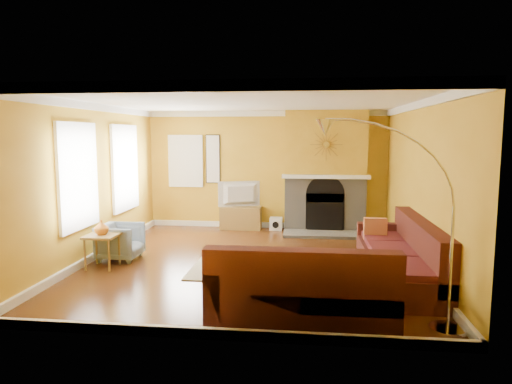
# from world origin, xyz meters

# --- Properties ---
(floor) EXTENTS (5.50, 6.00, 0.02)m
(floor) POSITION_xyz_m (0.00, 0.00, -0.01)
(floor) COLOR #5F3214
(floor) RESTS_ON ground
(ceiling) EXTENTS (5.50, 6.00, 0.02)m
(ceiling) POSITION_xyz_m (0.00, 0.00, 2.71)
(ceiling) COLOR white
(ceiling) RESTS_ON ground
(wall_back) EXTENTS (5.50, 0.02, 2.70)m
(wall_back) POSITION_xyz_m (0.00, 3.01, 1.35)
(wall_back) COLOR gold
(wall_back) RESTS_ON ground
(wall_front) EXTENTS (5.50, 0.02, 2.70)m
(wall_front) POSITION_xyz_m (0.00, -3.01, 1.35)
(wall_front) COLOR gold
(wall_front) RESTS_ON ground
(wall_left) EXTENTS (0.02, 6.00, 2.70)m
(wall_left) POSITION_xyz_m (-2.76, 0.00, 1.35)
(wall_left) COLOR gold
(wall_left) RESTS_ON ground
(wall_right) EXTENTS (0.02, 6.00, 2.70)m
(wall_right) POSITION_xyz_m (2.76, 0.00, 1.35)
(wall_right) COLOR gold
(wall_right) RESTS_ON ground
(baseboard) EXTENTS (5.50, 6.00, 0.12)m
(baseboard) POSITION_xyz_m (0.00, 0.00, 0.06)
(baseboard) COLOR white
(baseboard) RESTS_ON floor
(crown_molding) EXTENTS (5.50, 6.00, 0.12)m
(crown_molding) POSITION_xyz_m (0.00, 0.00, 2.64)
(crown_molding) COLOR white
(crown_molding) RESTS_ON ceiling
(window_left_near) EXTENTS (0.06, 1.22, 1.72)m
(window_left_near) POSITION_xyz_m (-2.72, 1.30, 1.50)
(window_left_near) COLOR white
(window_left_near) RESTS_ON wall_left
(window_left_far) EXTENTS (0.06, 1.22, 1.72)m
(window_left_far) POSITION_xyz_m (-2.72, -0.60, 1.50)
(window_left_far) COLOR white
(window_left_far) RESTS_ON wall_left
(window_back) EXTENTS (0.82, 0.06, 1.22)m
(window_back) POSITION_xyz_m (-1.90, 2.96, 1.55)
(window_back) COLOR white
(window_back) RESTS_ON wall_back
(wall_art) EXTENTS (0.34, 0.04, 1.14)m
(wall_art) POSITION_xyz_m (-1.25, 2.97, 1.60)
(wall_art) COLOR white
(wall_art) RESTS_ON wall_back
(fireplace) EXTENTS (1.80, 0.40, 2.70)m
(fireplace) POSITION_xyz_m (1.35, 2.80, 1.35)
(fireplace) COLOR gray
(fireplace) RESTS_ON floor
(mantel) EXTENTS (1.92, 0.22, 0.08)m
(mantel) POSITION_xyz_m (1.35, 2.56, 1.25)
(mantel) COLOR white
(mantel) RESTS_ON fireplace
(hearth) EXTENTS (1.80, 0.70, 0.06)m
(hearth) POSITION_xyz_m (1.35, 2.25, 0.03)
(hearth) COLOR gray
(hearth) RESTS_ON floor
(sunburst) EXTENTS (0.70, 0.04, 0.70)m
(sunburst) POSITION_xyz_m (1.35, 2.57, 1.95)
(sunburst) COLOR olive
(sunburst) RESTS_ON fireplace
(rug) EXTENTS (2.40, 1.80, 0.02)m
(rug) POSITION_xyz_m (0.30, -0.20, 0.01)
(rug) COLOR beige
(rug) RESTS_ON floor
(sectional_sofa) EXTENTS (2.95, 3.41, 0.90)m
(sectional_sofa) POSITION_xyz_m (1.27, -0.99, 0.45)
(sectional_sofa) COLOR #4F1E19
(sectional_sofa) RESTS_ON floor
(coffee_table) EXTENTS (0.94, 0.94, 0.37)m
(coffee_table) POSITION_xyz_m (-0.01, -0.80, 0.19)
(coffee_table) COLOR white
(coffee_table) RESTS_ON floor
(media_console) EXTENTS (0.94, 0.42, 0.51)m
(media_console) POSITION_xyz_m (-0.57, 2.77, 0.26)
(media_console) COLOR olive
(media_console) RESTS_ON floor
(tv) EXTENTS (1.00, 0.47, 0.58)m
(tv) POSITION_xyz_m (-0.57, 2.77, 0.81)
(tv) COLOR black
(tv) RESTS_ON media_console
(subwoofer) EXTENTS (0.28, 0.28, 0.28)m
(subwoofer) POSITION_xyz_m (0.25, 2.74, 0.14)
(subwoofer) COLOR white
(subwoofer) RESTS_ON floor
(armchair) EXTENTS (0.69, 0.67, 0.63)m
(armchair) POSITION_xyz_m (-2.27, -0.06, 0.31)
(armchair) COLOR gray
(armchair) RESTS_ON floor
(side_table) EXTENTS (0.50, 0.50, 0.55)m
(side_table) POSITION_xyz_m (-2.36, -0.58, 0.28)
(side_table) COLOR olive
(side_table) RESTS_ON floor
(vase) EXTENTS (0.23, 0.23, 0.24)m
(vase) POSITION_xyz_m (-2.36, -0.58, 0.67)
(vase) COLOR orange
(vase) RESTS_ON side_table
(book) EXTENTS (0.28, 0.33, 0.03)m
(book) POSITION_xyz_m (-0.15, -0.71, 0.38)
(book) COLOR white
(book) RESTS_ON coffee_table
(arc_lamp) EXTENTS (1.46, 0.36, 2.32)m
(arc_lamp) POSITION_xyz_m (1.87, -2.53, 1.16)
(arc_lamp) COLOR silver
(arc_lamp) RESTS_ON floor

